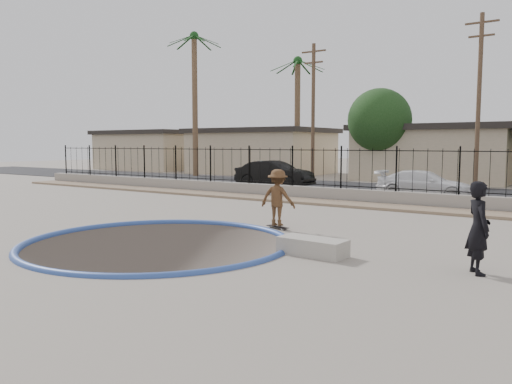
{
  "coord_description": "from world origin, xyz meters",
  "views": [
    {
      "loc": [
        9.33,
        -10.2,
        2.59
      ],
      "look_at": [
        1.05,
        2.0,
        1.16
      ],
      "focal_mm": 35.0,
      "sensor_mm": 36.0,
      "label": 1
    }
  ],
  "objects_px": {
    "car_a": "(270,176)",
    "car_b": "(274,174)",
    "skateboard": "(278,227)",
    "concrete_ledge": "(312,247)",
    "videographer": "(478,228)",
    "car_c": "(424,184)",
    "skater": "(278,201)"
  },
  "relations": [
    {
      "from": "car_a",
      "to": "car_b",
      "type": "distance_m",
      "value": 0.64
    },
    {
      "from": "skateboard",
      "to": "concrete_ledge",
      "type": "relative_size",
      "value": 0.53
    },
    {
      "from": "videographer",
      "to": "car_c",
      "type": "xyz_separation_m",
      "value": [
        -4.78,
        13.37,
        -0.25
      ]
    },
    {
      "from": "car_a",
      "to": "car_b",
      "type": "height_order",
      "value": "car_b"
    },
    {
      "from": "car_b",
      "to": "skater",
      "type": "bearing_deg",
      "value": -148.85
    },
    {
      "from": "skateboard",
      "to": "videographer",
      "type": "bearing_deg",
      "value": -4.88
    },
    {
      "from": "skater",
      "to": "car_a",
      "type": "xyz_separation_m",
      "value": [
        -8.21,
        12.36,
        -0.21
      ]
    },
    {
      "from": "car_b",
      "to": "car_c",
      "type": "bearing_deg",
      "value": -97.5
    },
    {
      "from": "concrete_ledge",
      "to": "car_b",
      "type": "xyz_separation_m",
      "value": [
        -10.26,
        14.7,
        0.61
      ]
    },
    {
      "from": "car_b",
      "to": "concrete_ledge",
      "type": "bearing_deg",
      "value": -146.4
    },
    {
      "from": "skater",
      "to": "car_a",
      "type": "distance_m",
      "value": 14.84
    },
    {
      "from": "skater",
      "to": "videographer",
      "type": "relative_size",
      "value": 0.93
    },
    {
      "from": "skater",
      "to": "car_c",
      "type": "distance_m",
      "value": 11.17
    },
    {
      "from": "concrete_ledge",
      "to": "skateboard",
      "type": "bearing_deg",
      "value": 134.39
    },
    {
      "from": "car_b",
      "to": "car_c",
      "type": "height_order",
      "value": "car_b"
    },
    {
      "from": "car_b",
      "to": "car_c",
      "type": "xyz_separation_m",
      "value": [
        8.98,
        -0.97,
        -0.13
      ]
    },
    {
      "from": "car_b",
      "to": "videographer",
      "type": "bearing_deg",
      "value": -137.51
    },
    {
      "from": "skater",
      "to": "concrete_ledge",
      "type": "height_order",
      "value": "skater"
    },
    {
      "from": "car_c",
      "to": "car_b",
      "type": "bearing_deg",
      "value": 80.57
    },
    {
      "from": "skateboard",
      "to": "videographer",
      "type": "relative_size",
      "value": 0.46
    },
    {
      "from": "videographer",
      "to": "car_c",
      "type": "relative_size",
      "value": 0.42
    },
    {
      "from": "videographer",
      "to": "car_b",
      "type": "height_order",
      "value": "videographer"
    },
    {
      "from": "skateboard",
      "to": "car_a",
      "type": "bearing_deg",
      "value": 139.3
    },
    {
      "from": "skater",
      "to": "skateboard",
      "type": "relative_size",
      "value": 2.03
    },
    {
      "from": "car_a",
      "to": "car_c",
      "type": "relative_size",
      "value": 0.81
    },
    {
      "from": "skater",
      "to": "concrete_ledge",
      "type": "bearing_deg",
      "value": 127.92
    },
    {
      "from": "concrete_ledge",
      "to": "car_c",
      "type": "xyz_separation_m",
      "value": [
        -1.28,
        13.73,
        0.48
      ]
    },
    {
      "from": "videographer",
      "to": "car_c",
      "type": "height_order",
      "value": "videographer"
    },
    {
      "from": "skater",
      "to": "skateboard",
      "type": "height_order",
      "value": "skater"
    },
    {
      "from": "skateboard",
      "to": "concrete_ledge",
      "type": "distance_m",
      "value": 3.69
    },
    {
      "from": "videographer",
      "to": "car_b",
      "type": "distance_m",
      "value": 19.88
    },
    {
      "from": "skateboard",
      "to": "car_c",
      "type": "distance_m",
      "value": 11.18
    }
  ]
}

